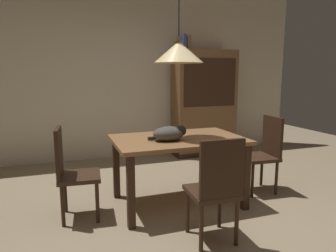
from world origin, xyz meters
TOP-DOWN VIEW (x-y plane):
  - ground at (0.00, 0.00)m, footprint 10.00×10.00m
  - back_wall at (0.00, 2.65)m, footprint 6.40×0.10m
  - dining_table at (0.08, 0.45)m, footprint 1.40×0.90m
  - chair_near_front at (0.08, -0.43)m, footprint 0.42×0.42m
  - chair_right_side at (1.21, 0.44)m, footprint 0.43×0.43m
  - chair_left_side at (-1.05, 0.45)m, footprint 0.43×0.43m
  - cat_sleeping at (-0.06, 0.34)m, footprint 0.39×0.23m
  - pendant_lamp at (0.08, 0.45)m, footprint 0.52×0.52m
  - hutch_bookcase at (1.30, 2.32)m, footprint 1.12×0.45m
  - book_blue_wide at (0.88, 2.32)m, footprint 0.06×0.24m
  - book_brown_thick at (0.96, 2.32)m, footprint 0.06×0.24m

SIDE VIEW (x-z plane):
  - ground at x=0.00m, z-range 0.00..0.00m
  - chair_near_front at x=0.08m, z-range 0.05..0.98m
  - chair_right_side at x=1.21m, z-range 0.05..0.98m
  - chair_left_side at x=-1.05m, z-range 0.05..0.98m
  - dining_table at x=0.08m, z-range 0.27..1.02m
  - cat_sleeping at x=-0.06m, z-range 0.75..0.90m
  - hutch_bookcase at x=1.30m, z-range -0.04..1.81m
  - back_wall at x=0.00m, z-range 0.00..2.90m
  - pendant_lamp at x=0.08m, z-range 1.01..2.31m
  - book_brown_thick at x=0.96m, z-range 1.85..2.07m
  - book_blue_wide at x=0.88m, z-range 1.85..2.09m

